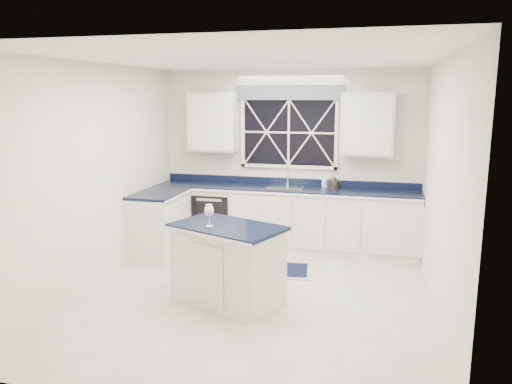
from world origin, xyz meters
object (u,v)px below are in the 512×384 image
(faucet, at_px, (287,175))
(island, at_px, (228,264))
(wine_glass, at_px, (209,211))
(kettle, at_px, (334,183))
(dishwasher, at_px, (216,217))
(soap_bottle, at_px, (325,180))

(faucet, distance_m, island, 2.49)
(island, height_order, wine_glass, wine_glass)
(faucet, height_order, kettle, faucet)
(faucet, height_order, wine_glass, faucet)
(dishwasher, distance_m, wine_glass, 2.48)
(faucet, relative_size, kettle, 1.21)
(faucet, xyz_separation_m, island, (-0.22, -2.39, -0.65))
(faucet, height_order, island, faucet)
(wine_glass, height_order, soap_bottle, wine_glass)
(dishwasher, xyz_separation_m, island, (0.88, -2.20, 0.04))
(faucet, distance_m, soap_bottle, 0.58)
(kettle, bearing_deg, wine_glass, -93.47)
(dishwasher, bearing_deg, soap_bottle, 7.47)
(soap_bottle, bearing_deg, wine_glass, -111.22)
(wine_glass, bearing_deg, dishwasher, 107.14)
(wine_glass, distance_m, soap_bottle, 2.69)
(island, relative_size, wine_glass, 5.66)
(faucet, relative_size, island, 0.22)
(dishwasher, bearing_deg, kettle, 3.28)
(kettle, relative_size, wine_glass, 1.02)
(dishwasher, relative_size, kettle, 3.28)
(dishwasher, distance_m, faucet, 1.31)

